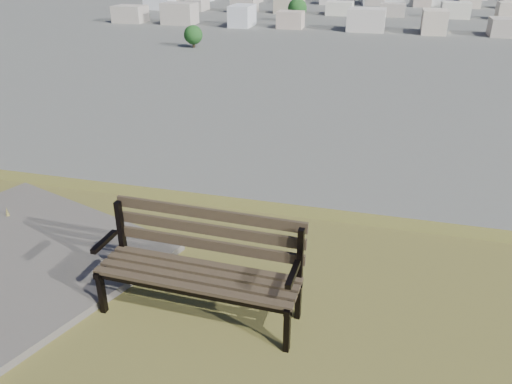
# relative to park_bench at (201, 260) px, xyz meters

# --- Properties ---
(park_bench) EXTENTS (1.81, 0.63, 0.94)m
(park_bench) POSITION_rel_park_bench_xyz_m (0.00, 0.00, 0.00)
(park_bench) COLOR #3B2F22
(park_bench) RESTS_ON hilltop_mesa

